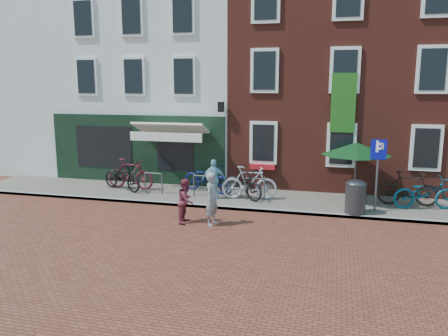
% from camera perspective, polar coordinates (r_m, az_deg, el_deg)
% --- Properties ---
extents(ground, '(80.00, 80.00, 0.00)m').
position_cam_1_polar(ground, '(15.51, 1.31, -5.42)').
color(ground, brown).
extents(sidewalk, '(24.00, 3.00, 0.10)m').
position_cam_1_polar(sidewalk, '(16.74, 5.82, -4.08)').
color(sidewalk, slate).
rests_on(sidewalk, ground).
extents(building_stucco, '(8.00, 8.00, 9.00)m').
position_cam_1_polar(building_stucco, '(23.08, -7.01, 11.11)').
color(building_stucco, silver).
rests_on(building_stucco, ground).
extents(building_brick_mid, '(6.00, 8.00, 10.00)m').
position_cam_1_polar(building_brick_mid, '(21.57, 11.00, 12.36)').
color(building_brick_mid, maroon).
rests_on(building_brick_mid, ground).
extents(filler_left, '(7.00, 8.00, 9.00)m').
position_cam_1_polar(filler_left, '(26.72, -22.43, 10.34)').
color(filler_left, silver).
rests_on(filler_left, ground).
extents(litter_bin, '(0.66, 0.66, 1.21)m').
position_cam_1_polar(litter_bin, '(15.26, 16.44, -3.32)').
color(litter_bin, '#38383B').
rests_on(litter_bin, sidewalk).
extents(parking_sign, '(0.50, 0.08, 2.43)m').
position_cam_1_polar(parking_sign, '(15.48, 19.03, 0.69)').
color(parking_sign, '#4C4C4F').
rests_on(parking_sign, sidewalk).
extents(parasol, '(2.45, 2.45, 2.28)m').
position_cam_1_polar(parasol, '(16.40, 16.56, 2.66)').
color(parasol, '#4C4C4F').
rests_on(parasol, sidewalk).
extents(woman, '(0.50, 0.67, 1.66)m').
position_cam_1_polar(woman, '(13.75, -1.49, -3.95)').
color(woman, gray).
rests_on(woman, ground).
extents(boy, '(0.54, 0.69, 1.41)m').
position_cam_1_polar(boy, '(14.07, -4.86, -4.17)').
color(boy, maroon).
rests_on(boy, ground).
extents(cafe_person, '(0.93, 0.57, 1.48)m').
position_cam_1_polar(cafe_person, '(16.48, -1.28, -1.44)').
color(cafe_person, '#83C3D8').
rests_on(cafe_person, sidewalk).
extents(bicycle_0, '(2.23, 1.54, 1.11)m').
position_cam_1_polar(bicycle_0, '(18.33, -12.88, -1.06)').
color(bicycle_0, black).
rests_on(bicycle_0, sidewalk).
extents(bicycle_1, '(2.08, 0.72, 1.23)m').
position_cam_1_polar(bicycle_1, '(18.44, -11.89, -0.75)').
color(bicycle_1, '#561723').
rests_on(bicycle_1, sidewalk).
extents(bicycle_2, '(2.24, 1.37, 1.11)m').
position_cam_1_polar(bicycle_2, '(17.55, -2.24, -1.31)').
color(bicycle_2, '#0C144F').
rests_on(bicycle_2, sidewalk).
extents(bicycle_3, '(2.12, 0.91, 1.23)m').
position_cam_1_polar(bicycle_3, '(16.50, 3.24, -1.88)').
color(bicycle_3, '#B7B6B8').
rests_on(bicycle_3, sidewalk).
extents(bicycle_4, '(2.21, 1.65, 1.11)m').
position_cam_1_polar(bicycle_4, '(16.61, 2.01, -2.00)').
color(bicycle_4, black).
rests_on(bicycle_4, sidewalk).
extents(bicycle_5, '(2.06, 0.64, 1.23)m').
position_cam_1_polar(bicycle_5, '(16.85, 22.43, -2.42)').
color(bicycle_5, black).
rests_on(bicycle_5, sidewalk).
extents(bicycle_6, '(2.22, 1.14, 1.11)m').
position_cam_1_polar(bicycle_6, '(16.66, 24.26, -2.92)').
color(bicycle_6, '#08465C').
rests_on(bicycle_6, sidewalk).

